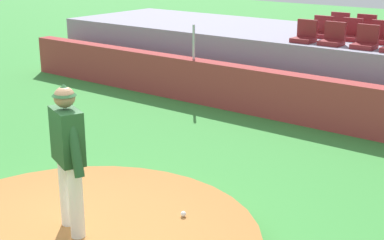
# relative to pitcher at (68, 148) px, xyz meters

# --- Properties ---
(pitcher) EXTENTS (0.84, 0.44, 1.84)m
(pitcher) POSITION_rel_pitcher_xyz_m (0.00, 0.00, 0.00)
(pitcher) COLOR white
(pitcher) RESTS_ON pitchers_mound
(baseball) EXTENTS (0.07, 0.07, 0.07)m
(baseball) POSITION_rel_pitcher_xyz_m (0.84, 1.10, -1.03)
(baseball) COLOR white
(baseball) RESTS_ON pitchers_mound
(brick_barrier) EXTENTS (17.81, 0.40, 1.03)m
(brick_barrier) POSITION_rel_pitcher_xyz_m (0.13, 6.47, -0.83)
(brick_barrier) COLOR #A73B3A
(brick_barrier) RESTS_ON ground_plane
(fence_post_left) EXTENTS (0.06, 0.06, 0.82)m
(fence_post_left) POSITION_rel_pitcher_xyz_m (-3.15, 6.47, 0.09)
(fence_post_left) COLOR silver
(fence_post_left) RESTS_ON brick_barrier
(bleacher_platform) EXTENTS (17.48, 3.73, 1.50)m
(bleacher_platform) POSITION_rel_pitcher_xyz_m (0.13, 9.09, -0.59)
(bleacher_platform) COLOR #8F8BA0
(bleacher_platform) RESTS_ON ground_plane
(stadium_chair_0) EXTENTS (0.48, 0.44, 0.50)m
(stadium_chair_0) POSITION_rel_pitcher_xyz_m (-0.91, 7.73, 0.31)
(stadium_chair_0) COLOR maroon
(stadium_chair_0) RESTS_ON bleacher_platform
(stadium_chair_1) EXTENTS (0.48, 0.44, 0.50)m
(stadium_chair_1) POSITION_rel_pitcher_xyz_m (-0.24, 7.76, 0.31)
(stadium_chair_1) COLOR maroon
(stadium_chair_1) RESTS_ON bleacher_platform
(stadium_chair_2) EXTENTS (0.48, 0.44, 0.50)m
(stadium_chair_2) POSITION_rel_pitcher_xyz_m (0.51, 7.77, 0.31)
(stadium_chair_2) COLOR maroon
(stadium_chair_2) RESTS_ON bleacher_platform
(stadium_chair_4) EXTENTS (0.48, 0.44, 0.50)m
(stadium_chair_4) POSITION_rel_pitcher_xyz_m (-0.93, 8.64, 0.31)
(stadium_chair_4) COLOR maroon
(stadium_chair_4) RESTS_ON bleacher_platform
(stadium_chair_5) EXTENTS (0.48, 0.44, 0.50)m
(stadium_chair_5) POSITION_rel_pitcher_xyz_m (-0.21, 8.64, 0.31)
(stadium_chair_5) COLOR maroon
(stadium_chair_5) RESTS_ON bleacher_platform
(stadium_chair_6) EXTENTS (0.48, 0.44, 0.50)m
(stadium_chair_6) POSITION_rel_pitcher_xyz_m (0.49, 8.65, 0.31)
(stadium_chair_6) COLOR maroon
(stadium_chair_6) RESTS_ON bleacher_platform
(stadium_chair_8) EXTENTS (0.48, 0.44, 0.50)m
(stadium_chair_8) POSITION_rel_pitcher_xyz_m (-0.92, 9.56, 0.31)
(stadium_chair_8) COLOR maroon
(stadium_chair_8) RESTS_ON bleacher_platform
(stadium_chair_9) EXTENTS (0.48, 0.44, 0.50)m
(stadium_chair_9) POSITION_rel_pitcher_xyz_m (-0.22, 9.55, 0.31)
(stadium_chair_9) COLOR maroon
(stadium_chair_9) RESTS_ON bleacher_platform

